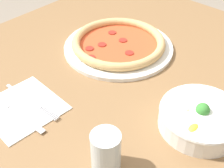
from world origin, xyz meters
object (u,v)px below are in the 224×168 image
at_px(bowl, 201,117).
at_px(fork, 30,101).
at_px(pizza, 118,44).
at_px(knife, 12,109).
at_px(glass, 106,151).

bearing_deg(bowl, fork, -58.69).
relative_size(pizza, knife, 1.59).
bearing_deg(bowl, pizza, -108.65).
relative_size(bowl, glass, 2.15).
bearing_deg(pizza, bowl, 71.35).
height_order(fork, glass, glass).
bearing_deg(pizza, glass, 38.28).
bearing_deg(glass, bowl, 159.57).
bearing_deg(fork, knife, -101.07).
distance_m(fork, glass, 0.28).
xyz_separation_m(pizza, glass, (0.35, 0.28, 0.03)).
distance_m(pizza, knife, 0.39).
relative_size(knife, glass, 2.40).
bearing_deg(pizza, fork, 0.28).
distance_m(bowl, fork, 0.42).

